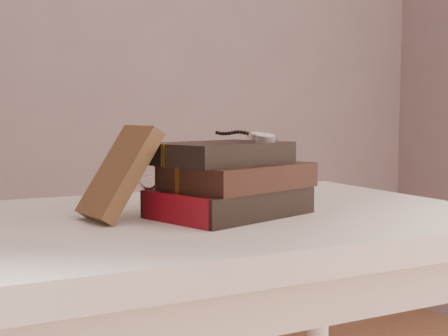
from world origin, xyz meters
name	(u,v)px	position (x,y,z in m)	size (l,w,h in m)	color
table	(179,272)	(0.00, 0.35, 0.66)	(1.00, 0.60, 0.75)	silver
book_stack	(230,181)	(0.07, 0.31, 0.80)	(0.27, 0.22, 0.12)	black
journal	(119,173)	(-0.10, 0.35, 0.82)	(0.02, 0.10, 0.16)	#3F2A18
pocket_watch	(259,136)	(0.13, 0.33, 0.87)	(0.06, 0.15, 0.02)	silver
eyeglasses	(158,174)	(-0.03, 0.36, 0.82)	(0.13, 0.14, 0.05)	silver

